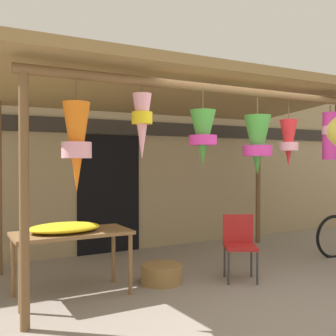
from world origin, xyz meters
TOP-DOWN VIEW (x-y plane):
  - ground_plane at (0.00, 0.00)m, footprint 30.00×30.00m
  - shop_facade at (-0.01, 2.79)m, footprint 11.32×0.29m
  - market_stall_canopy at (-0.28, 0.86)m, footprint 5.08×2.58m
  - display_table at (-1.96, 0.76)m, footprint 1.32×0.65m
  - flower_heap_on_table at (-2.03, 0.75)m, footprint 0.81×0.57m
  - folding_chair at (0.16, 0.36)m, footprint 0.54×0.54m
  - wicker_basket_by_table at (-0.82, 0.70)m, footprint 0.53×0.53m

SIDE VIEW (x-z plane):
  - ground_plane at x=0.00m, z-range 0.00..0.00m
  - wicker_basket_by_table at x=-0.82m, z-range 0.00..0.23m
  - folding_chair at x=0.16m, z-range 0.08..0.92m
  - display_table at x=-1.96m, z-range 0.29..1.04m
  - flower_heap_on_table at x=-2.03m, z-range 0.75..0.85m
  - shop_facade at x=-0.01m, z-range 0.00..3.44m
  - market_stall_canopy at x=-0.28m, z-range 0.99..3.68m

